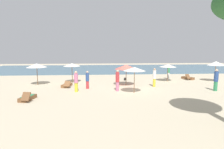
{
  "coord_description": "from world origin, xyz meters",
  "views": [
    {
      "loc": [
        -2.79,
        -17.48,
        3.67
      ],
      "look_at": [
        -1.46,
        1.15,
        1.1
      ],
      "focal_mm": 29.6,
      "sensor_mm": 36.0,
      "label": 1
    }
  ],
  "objects": [
    {
      "name": "person_5",
      "position": [
        -1.18,
        -1.59,
        0.96
      ],
      "size": [
        0.44,
        0.44,
        1.89
      ],
      "color": "#D17299",
      "rests_on": "ground_plane"
    },
    {
      "name": "umbrella_6",
      "position": [
        -9.14,
        1.81,
        2.02
      ],
      "size": [
        2.02,
        2.02,
        2.22
      ],
      "color": "brown",
      "rests_on": "ground_plane"
    },
    {
      "name": "person_2",
      "position": [
        -3.87,
        -0.4,
        0.84
      ],
      "size": [
        0.39,
        0.39,
        1.66
      ],
      "color": "#BF3338",
      "rests_on": "ground_plane"
    },
    {
      "name": "dog",
      "position": [
        0.32,
        4.09,
        0.16
      ],
      "size": [
        0.42,
        0.67,
        0.31
      ],
      "color": "black",
      "rests_on": "ground_plane"
    },
    {
      "name": "lounger_1",
      "position": [
        8.11,
        4.19,
        0.17
      ],
      "size": [
        1.27,
        1.76,
        0.71
      ],
      "color": "brown",
      "rests_on": "ground_plane"
    },
    {
      "name": "umbrella_1",
      "position": [
        0.16,
        -2.42,
        2.04
      ],
      "size": [
        1.84,
        1.84,
        2.2
      ],
      "color": "olive",
      "rests_on": "ground_plane"
    },
    {
      "name": "person_0",
      "position": [
        5.72,
        4.39,
        0.97
      ],
      "size": [
        0.41,
        0.41,
        1.88
      ],
      "color": "white",
      "rests_on": "ground_plane"
    },
    {
      "name": "lounger_0",
      "position": [
        -7.98,
        -4.08,
        0.18
      ],
      "size": [
        0.93,
        1.75,
        0.72
      ],
      "color": "brown",
      "rests_on": "ground_plane"
    },
    {
      "name": "person_3",
      "position": [
        7.51,
        -2.12,
        0.98
      ],
      "size": [
        0.52,
        0.52,
        1.94
      ],
      "color": "#338C59",
      "rests_on": "ground_plane"
    },
    {
      "name": "lounger_2",
      "position": [
        -5.96,
        0.61,
        0.17
      ],
      "size": [
        0.96,
        1.79,
        0.67
      ],
      "color": "brown",
      "rests_on": "ground_plane"
    },
    {
      "name": "umbrella_3",
      "position": [
        -5.74,
        2.93,
        1.97
      ],
      "size": [
        1.86,
        1.86,
        2.14
      ],
      "color": "brown",
      "rests_on": "ground_plane"
    },
    {
      "name": "person_4",
      "position": [
        -4.76,
        -1.66,
        0.92
      ],
      "size": [
        0.42,
        0.42,
        1.82
      ],
      "color": "yellow",
      "rests_on": "ground_plane"
    },
    {
      "name": "umbrella_2",
      "position": [
        -0.05,
        0.88,
        1.89
      ],
      "size": [
        2.26,
        2.26,
        2.12
      ],
      "color": "brown",
      "rests_on": "ground_plane"
    },
    {
      "name": "umbrella_5",
      "position": [
        5.04,
        2.91,
        1.81
      ],
      "size": [
        1.88,
        1.88,
        1.96
      ],
      "color": "brown",
      "rests_on": "ground_plane"
    },
    {
      "name": "umbrella_4",
      "position": [
        10.44,
        2.47,
        2.08
      ],
      "size": [
        1.87,
        1.87,
        2.32
      ],
      "color": "brown",
      "rests_on": "ground_plane"
    },
    {
      "name": "person_1",
      "position": [
        2.63,
        0.05,
        0.94
      ],
      "size": [
        0.41,
        0.41,
        1.83
      ],
      "color": "yellow",
      "rests_on": "ground_plane"
    },
    {
      "name": "ocean_water",
      "position": [
        0.0,
        17.0,
        0.03
      ],
      "size": [
        48.0,
        16.0,
        0.06
      ],
      "primitive_type": "cube",
      "color": "#476B7F",
      "rests_on": "ground_plane"
    },
    {
      "name": "ground_plane",
      "position": [
        0.0,
        0.0,
        0.0
      ],
      "size": [
        60.0,
        60.0,
        0.0
      ],
      "primitive_type": "plane",
      "color": "beige"
    }
  ]
}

